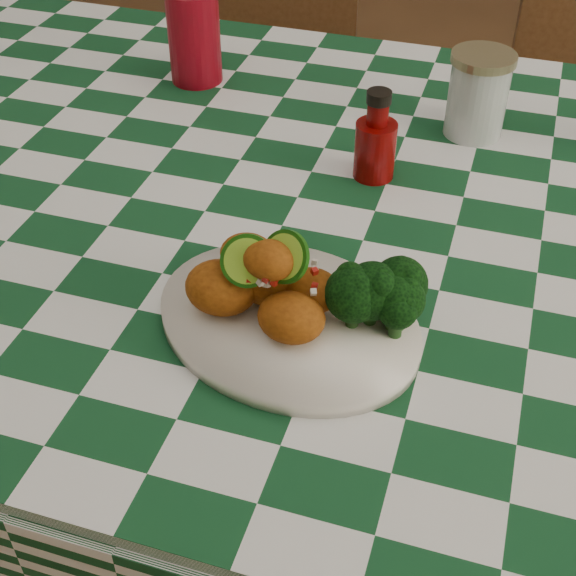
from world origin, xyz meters
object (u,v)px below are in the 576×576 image
(mason_jar, at_px, (478,95))
(wooden_chair_left, at_px, (259,134))
(fried_chicken_pile, at_px, (273,278))
(dining_table, at_px, (296,401))
(red_tumbler, at_px, (194,37))
(ketchup_bottle, at_px, (376,135))
(plate, at_px, (288,321))

(mason_jar, bearing_deg, wooden_chair_left, 135.92)
(mason_jar, relative_size, wooden_chair_left, 0.14)
(fried_chicken_pile, height_order, wooden_chair_left, fried_chicken_pile)
(dining_table, bearing_deg, fried_chicken_pile, -79.13)
(red_tumbler, xyz_separation_m, ketchup_bottle, (0.33, -0.20, -0.01))
(red_tumbler, relative_size, ketchup_bottle, 1.17)
(ketchup_bottle, height_order, wooden_chair_left, ketchup_bottle)
(red_tumbler, bearing_deg, dining_table, -47.56)
(ketchup_bottle, distance_m, wooden_chair_left, 0.85)
(plate, xyz_separation_m, mason_jar, (0.13, 0.47, 0.05))
(plate, height_order, mason_jar, mason_jar)
(dining_table, height_order, red_tumbler, red_tumbler)
(fried_chicken_pile, relative_size, wooden_chair_left, 0.16)
(red_tumbler, distance_m, wooden_chair_left, 0.61)
(ketchup_bottle, relative_size, wooden_chair_left, 0.14)
(plate, bearing_deg, fried_chicken_pile, -180.00)
(fried_chicken_pile, distance_m, red_tumbler, 0.60)
(plate, relative_size, fried_chicken_pile, 2.02)
(plate, distance_m, ketchup_bottle, 0.32)
(dining_table, relative_size, fried_chicken_pile, 11.52)
(dining_table, height_order, plate, plate)
(plate, relative_size, mason_jar, 2.42)
(fried_chicken_pile, bearing_deg, dining_table, 100.87)
(dining_table, relative_size, mason_jar, 13.74)
(plate, relative_size, wooden_chair_left, 0.33)
(red_tumbler, height_order, mason_jar, red_tumbler)
(fried_chicken_pile, relative_size, red_tumbler, 1.01)
(red_tumbler, xyz_separation_m, wooden_chair_left, (-0.06, 0.44, -0.42))
(ketchup_bottle, bearing_deg, fried_chicken_pile, -96.35)
(mason_jar, distance_m, wooden_chair_left, 0.81)
(fried_chicken_pile, height_order, mason_jar, mason_jar)
(dining_table, height_order, wooden_chair_left, wooden_chair_left)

